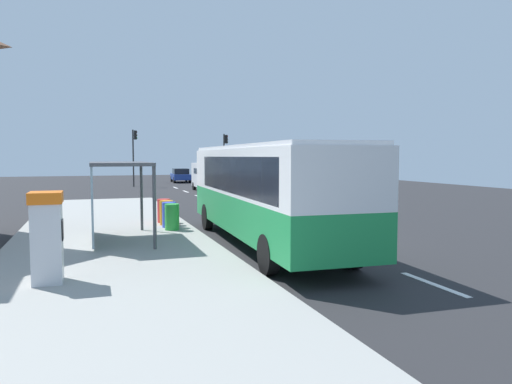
% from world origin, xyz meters
% --- Properties ---
extents(ground_plane, '(56.00, 92.00, 0.04)m').
position_xyz_m(ground_plane, '(0.00, 14.00, -0.02)').
color(ground_plane, '#262628').
extents(sidewalk_platform, '(6.20, 30.00, 0.18)m').
position_xyz_m(sidewalk_platform, '(-6.40, 2.00, 0.09)').
color(sidewalk_platform, '#999993').
rests_on(sidewalk_platform, ground).
extents(lane_stripe_seg_0, '(0.16, 2.20, 0.01)m').
position_xyz_m(lane_stripe_seg_0, '(0.25, -6.00, 0.01)').
color(lane_stripe_seg_0, silver).
rests_on(lane_stripe_seg_0, ground).
extents(lane_stripe_seg_1, '(0.16, 2.20, 0.01)m').
position_xyz_m(lane_stripe_seg_1, '(0.25, -1.00, 0.01)').
color(lane_stripe_seg_1, silver).
rests_on(lane_stripe_seg_1, ground).
extents(lane_stripe_seg_2, '(0.16, 2.20, 0.01)m').
position_xyz_m(lane_stripe_seg_2, '(0.25, 4.00, 0.01)').
color(lane_stripe_seg_2, silver).
rests_on(lane_stripe_seg_2, ground).
extents(lane_stripe_seg_3, '(0.16, 2.20, 0.01)m').
position_xyz_m(lane_stripe_seg_3, '(0.25, 9.00, 0.01)').
color(lane_stripe_seg_3, silver).
rests_on(lane_stripe_seg_3, ground).
extents(lane_stripe_seg_4, '(0.16, 2.20, 0.01)m').
position_xyz_m(lane_stripe_seg_4, '(0.25, 14.00, 0.01)').
color(lane_stripe_seg_4, silver).
rests_on(lane_stripe_seg_4, ground).
extents(lane_stripe_seg_5, '(0.16, 2.20, 0.01)m').
position_xyz_m(lane_stripe_seg_5, '(0.25, 19.00, 0.01)').
color(lane_stripe_seg_5, silver).
rests_on(lane_stripe_seg_5, ground).
extents(lane_stripe_seg_6, '(0.16, 2.20, 0.01)m').
position_xyz_m(lane_stripe_seg_6, '(0.25, 24.00, 0.01)').
color(lane_stripe_seg_6, silver).
rests_on(lane_stripe_seg_6, ground).
extents(lane_stripe_seg_7, '(0.16, 2.20, 0.01)m').
position_xyz_m(lane_stripe_seg_7, '(0.25, 29.00, 0.01)').
color(lane_stripe_seg_7, silver).
rests_on(lane_stripe_seg_7, ground).
extents(bus, '(2.88, 11.09, 3.21)m').
position_xyz_m(bus, '(-1.71, -0.32, 1.84)').
color(bus, '#1E8C47').
rests_on(bus, ground).
extents(white_van, '(2.05, 5.20, 2.30)m').
position_xyz_m(white_van, '(2.20, 23.71, 1.34)').
color(white_van, white).
rests_on(white_van, ground).
extents(sedan_near, '(2.05, 4.50, 1.52)m').
position_xyz_m(sedan_near, '(2.30, 37.99, 0.79)').
color(sedan_near, navy).
rests_on(sedan_near, ground).
extents(ticket_machine, '(0.66, 0.76, 1.94)m').
position_xyz_m(ticket_machine, '(-7.87, -3.77, 1.17)').
color(ticket_machine, silver).
rests_on(ticket_machine, sidewalk_platform).
extents(recycling_bin_green, '(0.52, 0.52, 0.95)m').
position_xyz_m(recycling_bin_green, '(-4.20, 2.79, 0.66)').
color(recycling_bin_green, green).
rests_on(recycling_bin_green, sidewalk_platform).
extents(recycling_bin_blue, '(0.52, 0.52, 0.95)m').
position_xyz_m(recycling_bin_blue, '(-4.20, 3.49, 0.66)').
color(recycling_bin_blue, blue).
rests_on(recycling_bin_blue, sidewalk_platform).
extents(recycling_bin_orange, '(0.52, 0.52, 0.95)m').
position_xyz_m(recycling_bin_orange, '(-4.20, 4.19, 0.66)').
color(recycling_bin_orange, orange).
rests_on(recycling_bin_orange, sidewalk_platform).
extents(recycling_bin_red, '(0.52, 0.52, 0.95)m').
position_xyz_m(recycling_bin_red, '(-4.20, 4.89, 0.66)').
color(recycling_bin_red, red).
rests_on(recycling_bin_red, sidewalk_platform).
extents(traffic_light_near_side, '(0.49, 0.28, 5.03)m').
position_xyz_m(traffic_light_near_side, '(5.50, 31.14, 3.34)').
color(traffic_light_near_side, '#2D2D2D').
rests_on(traffic_light_near_side, ground).
extents(traffic_light_far_side, '(0.49, 0.28, 5.35)m').
position_xyz_m(traffic_light_far_side, '(-3.10, 31.94, 3.53)').
color(traffic_light_far_side, '#2D2D2D').
rests_on(traffic_light_far_side, ground).
extents(bus_shelter, '(1.80, 4.00, 2.50)m').
position_xyz_m(bus_shelter, '(-6.41, 1.18, 2.10)').
color(bus_shelter, '#4C4C51').
rests_on(bus_shelter, sidewalk_platform).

